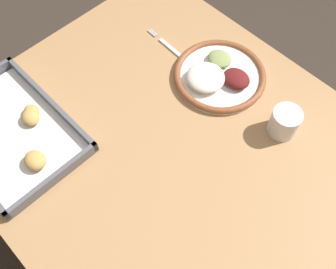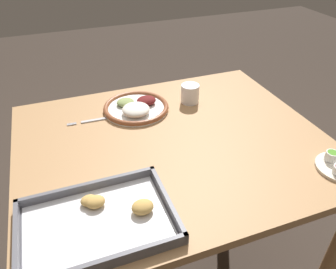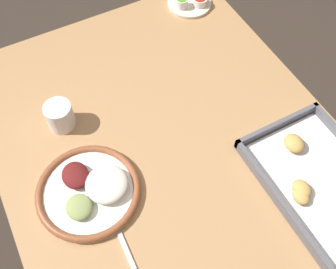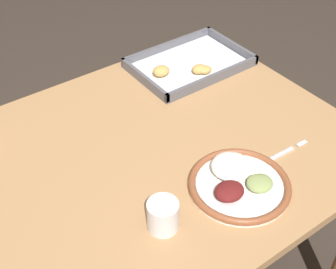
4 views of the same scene
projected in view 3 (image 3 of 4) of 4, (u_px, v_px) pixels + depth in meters
ground_plane at (166, 227)px, 1.74m from camera, size 8.00×8.00×0.00m
dining_table at (165, 155)px, 1.19m from camera, size 1.08×0.91×0.77m
dinner_plate at (90, 190)px, 0.99m from camera, size 0.27×0.27×0.05m
fork at (126, 248)px, 0.92m from camera, size 0.19×0.02×0.00m
saucer_plate at (190, 1)px, 1.37m from camera, size 0.15×0.15×0.04m
baking_tray at (318, 181)px, 1.00m from camera, size 0.40×0.27×0.04m
drinking_cup at (60, 116)px, 1.08m from camera, size 0.08×0.08×0.08m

